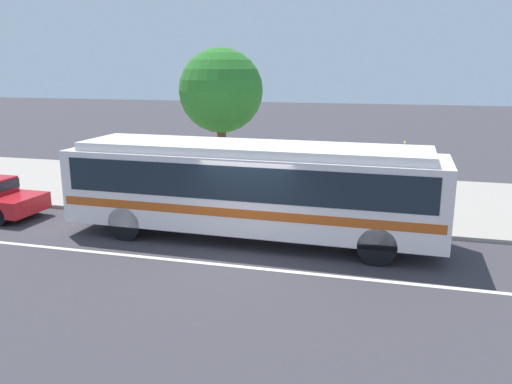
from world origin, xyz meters
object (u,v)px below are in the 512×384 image
object	(u,v)px
pedestrian_waiting_near_sign	(289,182)
street_tree_near_stop	(221,91)
transit_bus	(251,184)
bus_stop_sign	(403,174)

from	to	relation	value
pedestrian_waiting_near_sign	street_tree_near_stop	bearing A→B (deg)	154.44
transit_bus	street_tree_near_stop	distance (m)	5.37
pedestrian_waiting_near_sign	bus_stop_sign	distance (m)	3.84
bus_stop_sign	pedestrian_waiting_near_sign	bearing A→B (deg)	163.85
transit_bus	bus_stop_sign	bearing A→B (deg)	23.19
bus_stop_sign	transit_bus	bearing A→B (deg)	-156.81
transit_bus	bus_stop_sign	distance (m)	4.54
transit_bus	bus_stop_sign	size ratio (longest dim) A/B	4.11
transit_bus	pedestrian_waiting_near_sign	size ratio (longest dim) A/B	6.43
transit_bus	pedestrian_waiting_near_sign	xyz separation A→B (m)	(0.54, 2.84, -0.52)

